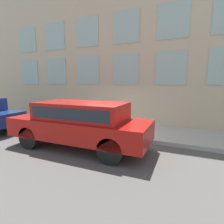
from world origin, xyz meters
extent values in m
plane|color=#514F4C|center=(0.00, 0.00, 0.00)|extent=(80.00, 80.00, 0.00)
cube|color=#B2ADA3|center=(1.33, 0.00, 0.09)|extent=(2.67, 60.00, 0.17)
cube|color=#C6B793|center=(2.82, 0.00, 5.14)|extent=(0.30, 40.00, 10.28)
cube|color=#9EBCB2|center=(2.65, -2.40, 3.19)|extent=(0.03, 1.50, 1.67)
cube|color=#9EBCB2|center=(2.65, 0.00, 3.19)|extent=(0.03, 1.50, 1.67)
cube|color=#9EBCB2|center=(2.65, 2.40, 3.19)|extent=(0.03, 1.50, 1.67)
cube|color=#9EBCB2|center=(2.65, 4.80, 3.19)|extent=(0.03, 1.50, 1.67)
cube|color=#9EBCB2|center=(2.65, 7.20, 3.19)|extent=(0.03, 1.50, 1.67)
cube|color=#9EBCB2|center=(2.65, -2.40, 5.42)|extent=(0.03, 1.50, 1.67)
cube|color=#9EBCB2|center=(2.65, 0.00, 5.42)|extent=(0.03, 1.50, 1.67)
cube|color=#9EBCB2|center=(2.65, 2.40, 5.42)|extent=(0.03, 1.50, 1.67)
cube|color=#9EBCB2|center=(2.65, 4.80, 5.42)|extent=(0.03, 1.50, 1.67)
cube|color=#9EBCB2|center=(2.65, 7.20, 5.42)|extent=(0.03, 1.50, 1.67)
cylinder|color=red|center=(0.58, -0.48, 0.19)|extent=(0.36, 0.36, 0.04)
cylinder|color=red|center=(0.58, -0.48, 0.48)|extent=(0.27, 0.27, 0.60)
sphere|color=maroon|center=(0.58, -0.48, 0.78)|extent=(0.28, 0.28, 0.28)
cylinder|color=black|center=(0.58, -0.48, 0.86)|extent=(0.09, 0.09, 0.11)
cylinder|color=red|center=(0.58, -0.66, 0.55)|extent=(0.09, 0.10, 0.09)
cylinder|color=red|center=(0.58, -0.29, 0.55)|extent=(0.09, 0.10, 0.09)
cylinder|color=#726651|center=(0.64, 0.40, 0.43)|extent=(0.07, 0.07, 0.50)
cylinder|color=#726651|center=(0.75, 0.40, 0.43)|extent=(0.07, 0.07, 0.50)
cube|color=white|center=(0.70, 0.40, 0.87)|extent=(0.14, 0.09, 0.38)
cylinder|color=white|center=(0.60, 0.40, 0.88)|extent=(0.06, 0.06, 0.36)
cylinder|color=white|center=(0.79, 0.40, 0.88)|extent=(0.06, 0.06, 0.36)
sphere|color=#8C6647|center=(0.70, 0.40, 1.14)|extent=(0.17, 0.17, 0.17)
cylinder|color=black|center=(-2.24, 2.10, 0.42)|extent=(0.24, 0.84, 0.84)
cylinder|color=black|center=(-0.59, 2.10, 0.42)|extent=(0.24, 0.84, 0.84)
cylinder|color=black|center=(-2.24, -1.20, 0.42)|extent=(0.24, 0.84, 0.84)
cylinder|color=black|center=(-0.59, -1.20, 0.42)|extent=(0.24, 0.84, 0.84)
cube|color=#A5140F|center=(-1.42, 0.45, 0.77)|extent=(1.89, 5.33, 0.71)
cube|color=#A5140F|center=(-1.42, 0.32, 1.43)|extent=(1.66, 3.30, 0.62)
cube|color=#1E232D|center=(-1.42, 0.32, 1.43)|extent=(1.67, 3.04, 0.40)
cylinder|color=black|center=(-0.59, 5.08, 0.42)|extent=(0.24, 0.84, 0.84)
camera|label=1|loc=(-6.81, -3.20, 2.42)|focal=28.00mm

